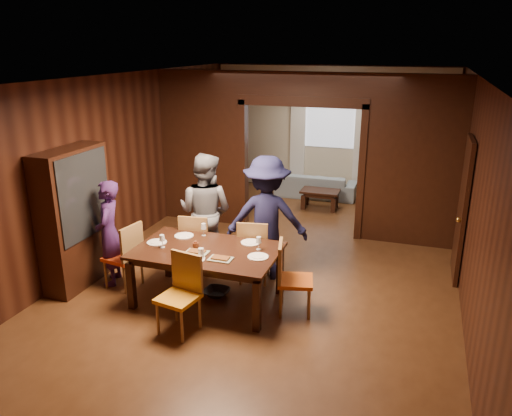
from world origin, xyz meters
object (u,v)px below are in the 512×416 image
(dining_table, at_px, (208,275))
(chair_right, at_px, (296,278))
(person_navy, at_px, (267,218))
(chair_near, at_px, (178,296))
(hutch, at_px, (75,218))
(person_purple, at_px, (109,233))
(sofa, at_px, (316,185))
(person_grey, at_px, (205,212))
(coffee_table, at_px, (320,199))
(chair_far_l, at_px, (198,243))
(chair_far_r, at_px, (254,250))
(chair_left, at_px, (122,255))

(dining_table, xyz_separation_m, chair_right, (1.20, 0.07, 0.10))
(person_navy, distance_m, chair_near, 1.94)
(chair_right, bearing_deg, hutch, 79.60)
(person_navy, relative_size, chair_right, 1.91)
(person_purple, height_order, sofa, person_purple)
(person_grey, bearing_deg, person_navy, -176.32)
(person_grey, distance_m, chair_right, 1.95)
(coffee_table, xyz_separation_m, chair_far_l, (-1.13, -3.68, 0.28))
(sofa, bearing_deg, person_purple, 68.77)
(person_grey, xyz_separation_m, person_navy, (0.99, -0.01, 0.01))
(chair_near, distance_m, hutch, 2.18)
(person_grey, xyz_separation_m, chair_near, (0.44, -1.82, -0.43))
(dining_table, height_order, coffee_table, dining_table)
(chair_right, height_order, chair_far_r, same)
(chair_right, bearing_deg, person_grey, 48.02)
(chair_far_r, bearing_deg, chair_near, 65.46)
(chair_left, bearing_deg, person_grey, 147.91)
(sofa, distance_m, chair_far_l, 4.59)
(person_purple, distance_m, coffee_table, 4.93)
(sofa, height_order, chair_far_r, chair_far_r)
(person_navy, height_order, coffee_table, person_navy)
(chair_right, bearing_deg, chair_far_l, 54.71)
(person_purple, distance_m, sofa, 5.58)
(coffee_table, bearing_deg, chair_near, -97.10)
(person_purple, height_order, chair_far_l, person_purple)
(coffee_table, bearing_deg, chair_far_l, -107.14)
(coffee_table, distance_m, chair_far_l, 3.86)
(hutch, bearing_deg, sofa, 66.09)
(dining_table, relative_size, chair_far_r, 1.96)
(dining_table, bearing_deg, coffee_table, 81.90)
(chair_left, xyz_separation_m, chair_far_r, (1.73, 0.78, 0.00))
(coffee_table, xyz_separation_m, chair_near, (-0.66, -5.27, 0.28))
(person_navy, xyz_separation_m, chair_right, (0.67, -0.91, -0.44))
(person_purple, relative_size, chair_left, 1.59)
(person_navy, relative_size, coffee_table, 2.32)
(coffee_table, relative_size, chair_right, 0.82)
(person_purple, distance_m, dining_table, 1.60)
(person_grey, height_order, sofa, person_grey)
(person_navy, distance_m, chair_left, 2.14)
(chair_left, bearing_deg, coffee_table, 165.49)
(chair_left, xyz_separation_m, chair_right, (2.53, 0.07, 0.00))
(person_navy, bearing_deg, person_purple, 10.65)
(chair_far_l, bearing_deg, dining_table, 114.86)
(person_grey, relative_size, person_navy, 0.99)
(person_purple, height_order, dining_table, person_purple)
(chair_right, distance_m, chair_far_l, 1.84)
(person_navy, xyz_separation_m, hutch, (-2.53, -1.06, 0.07))
(person_grey, xyz_separation_m, chair_right, (1.66, -0.92, -0.43))
(person_purple, height_order, chair_far_r, person_purple)
(person_navy, xyz_separation_m, chair_near, (-0.55, -1.81, -0.44))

